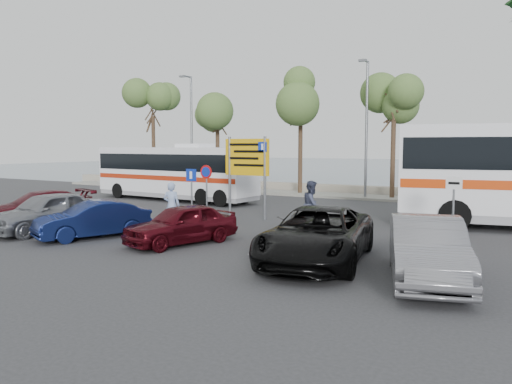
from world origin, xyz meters
The scene contains 24 objects.
ground centered at (0.00, 0.00, 0.00)m, with size 120.00×120.00×0.00m, color #2F2F31.
kerb_strip centered at (0.00, 14.00, 0.07)m, with size 44.00×2.40×0.15m, color gray.
seawall centered at (0.00, 16.00, 0.30)m, with size 48.00×0.80×0.60m, color gray.
sea centered at (0.00, 60.00, 0.01)m, with size 140.00×140.00×0.00m, color #405966.
tree_far_left centered at (-14.00, 14.00, 6.33)m, with size 3.20×3.20×7.60m.
tree_left centered at (-8.00, 14.00, 6.00)m, with size 3.20×3.20×7.20m.
tree_mid centered at (-1.50, 14.00, 6.65)m, with size 3.20×3.20×8.00m.
tree_right centered at (4.50, 14.00, 6.17)m, with size 3.20×3.20×7.40m.
street_lamp_left centered at (-10.00, 13.52, 4.60)m, with size 0.45×1.15×8.01m.
street_lamp_right centered at (3.00, 13.52, 4.60)m, with size 0.45×1.15×8.01m.
direction_sign centered at (1.00, 3.20, 2.43)m, with size 2.20×0.12×3.60m.
sign_no_stop centered at (-0.60, 2.38, 1.58)m, with size 0.60×0.08×2.35m.
sign_parking centered at (-0.20, 0.79, 1.47)m, with size 0.50×0.07×2.25m.
sign_taxi centered at (9.80, 1.49, 1.42)m, with size 0.50×0.07×2.20m.
lane_markings centered at (-1.14, -1.00, 0.00)m, with size 12.02×4.20×0.01m, color silver, non-canonical shape.
coach_bus_left centered at (-6.50, 7.37, 1.54)m, with size 10.77×3.01×3.32m.
car_silver_a centered at (-3.60, -3.50, 0.75)m, with size 1.77×4.39×1.50m, color gray.
car_blue centered at (-1.20, -3.50, 0.64)m, with size 1.35×3.88×1.28m, color #101C4D.
car_maroon centered at (-6.00, -2.11, 0.65)m, with size 1.83×4.49×1.30m, color #490C14.
car_red centered at (2.14, -2.82, 0.66)m, with size 1.55×3.85×1.31m, color #4B0A13.
suv_black centered at (7.00, -2.98, 0.76)m, with size 2.51×5.44×1.51m, color black.
car_silver_b centered at (10.00, -3.50, 0.76)m, with size 1.60×4.58×1.51m, color gray.
pedestrian_near centered at (-0.11, -0.59, 0.90)m, with size 0.66×0.43×1.80m, color #8FA6D0.
pedestrian_far centered at (4.55, 2.20, 0.93)m, with size 0.90×0.70×1.85m, color #373C53.
Camera 1 is at (12.32, -15.46, 3.19)m, focal length 35.00 mm.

